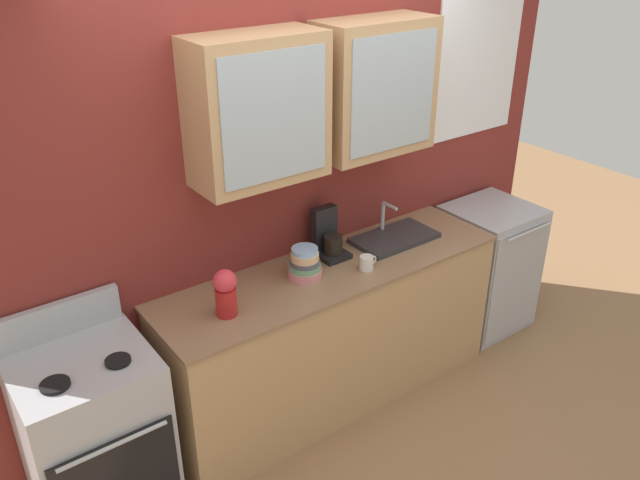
% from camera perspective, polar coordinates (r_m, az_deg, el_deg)
% --- Properties ---
extents(ground_plane, '(10.00, 10.00, 0.00)m').
position_cam_1_polar(ground_plane, '(4.23, 1.06, -13.27)').
color(ground_plane, '#936B47').
extents(back_wall_unit, '(3.90, 0.42, 2.60)m').
position_cam_1_polar(back_wall_unit, '(3.70, -1.42, 6.44)').
color(back_wall_unit, maroon).
rests_on(back_wall_unit, ground_plane).
extents(counter, '(2.13, 0.59, 0.91)m').
position_cam_1_polar(counter, '(3.95, 1.11, -8.23)').
color(counter, tan).
rests_on(counter, ground_plane).
extents(stove_range, '(0.62, 0.61, 1.09)m').
position_cam_1_polar(stove_range, '(3.46, -19.05, -15.97)').
color(stove_range, '#ADAFB5').
rests_on(stove_range, ground_plane).
extents(sink_faucet, '(0.52, 0.29, 0.22)m').
position_cam_1_polar(sink_faucet, '(4.03, 6.51, 0.26)').
color(sink_faucet, '#2D2D30').
rests_on(sink_faucet, counter).
extents(bowl_stack, '(0.19, 0.19, 0.18)m').
position_cam_1_polar(bowl_stack, '(3.58, -1.34, -2.09)').
color(bowl_stack, '#D87F84').
rests_on(bowl_stack, counter).
extents(vase, '(0.12, 0.12, 0.25)m').
position_cam_1_polar(vase, '(3.26, -8.27, -4.51)').
color(vase, '#B21E1E').
rests_on(vase, counter).
extents(cup_near_sink, '(0.11, 0.08, 0.08)m').
position_cam_1_polar(cup_near_sink, '(3.68, 4.12, -2.00)').
color(cup_near_sink, silver).
rests_on(cup_near_sink, counter).
extents(dishwasher, '(0.57, 0.58, 0.91)m').
position_cam_1_polar(dishwasher, '(4.79, 14.40, -2.30)').
color(dishwasher, '#ADAFB5').
rests_on(dishwasher, ground_plane).
extents(coffee_maker, '(0.17, 0.20, 0.29)m').
position_cam_1_polar(coffee_maker, '(3.80, 0.70, 0.18)').
color(coffee_maker, black).
rests_on(coffee_maker, counter).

